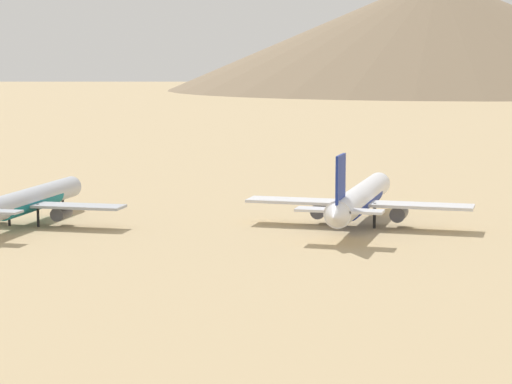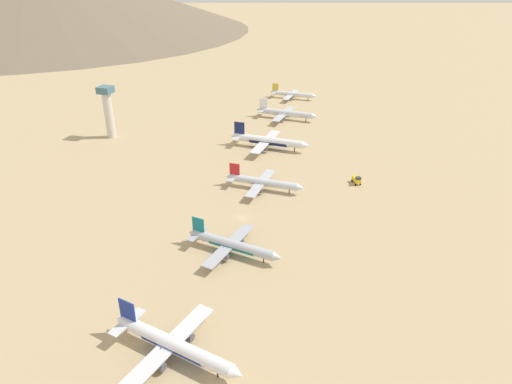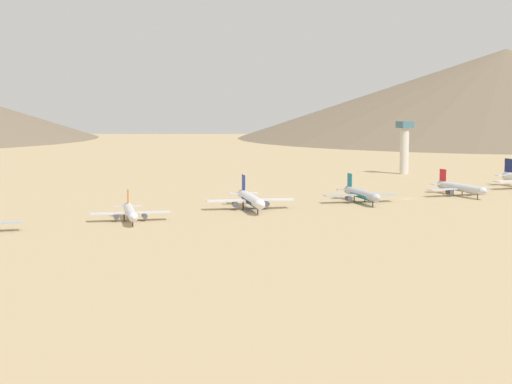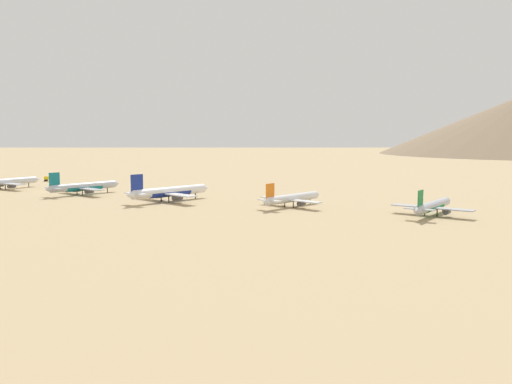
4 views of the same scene
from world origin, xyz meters
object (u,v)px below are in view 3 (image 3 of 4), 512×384
Objects in this scene: control_tower at (404,144)px; parked_jet_4 at (460,188)px; parked_jet_2 at (251,199)px; parked_jet_3 at (361,194)px; parked_jet_1 at (130,212)px.

parked_jet_4 is at bearing -22.04° from control_tower.
parked_jet_2 reaches higher than parked_jet_3.
parked_jet_4 reaches higher than parked_jet_1.
parked_jet_1 is 0.91× the size of parked_jet_4.
parked_jet_2 is (-10.78, 48.65, 0.67)m from parked_jet_1.
parked_jet_4 is 107.20m from control_tower.
control_tower is (-113.07, 186.62, 12.81)m from parked_jet_1.
parked_jet_4 is (-2.94, 50.22, -0.01)m from parked_jet_3.
control_tower is at bearing 138.42° from parked_jet_3.
parked_jet_3 is 136.44m from control_tower.
control_tower is (-98.68, 39.96, 12.52)m from parked_jet_4.
parked_jet_1 is 147.37m from parked_jet_4.
parked_jet_3 is 1.26× the size of control_tower.
control_tower is (-101.63, 90.17, 12.52)m from parked_jet_3.
parked_jet_4 is (-14.38, 146.67, 0.29)m from parked_jet_1.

